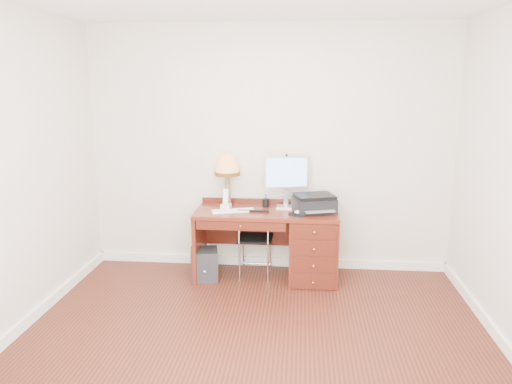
# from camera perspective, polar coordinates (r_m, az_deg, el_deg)

# --- Properties ---
(ground) EXTENTS (4.00, 4.00, 0.00)m
(ground) POSITION_cam_1_polar(r_m,az_deg,el_deg) (4.27, -0.24, -16.74)
(ground) COLOR #3A150D
(ground) RESTS_ON ground
(room_shell) EXTENTS (4.00, 4.00, 4.00)m
(room_shell) POSITION_cam_1_polar(r_m,az_deg,el_deg) (4.80, 0.51, -12.54)
(room_shell) COLOR silver
(room_shell) RESTS_ON ground
(desk) EXTENTS (1.50, 0.67, 0.75)m
(desk) POSITION_cam_1_polar(r_m,az_deg,el_deg) (5.38, 4.66, -5.63)
(desk) COLOR maroon
(desk) RESTS_ON ground
(monitor) EXTENTS (0.48, 0.21, 0.56)m
(monitor) POSITION_cam_1_polar(r_m,az_deg,el_deg) (5.36, 3.56, 1.93)
(monitor) COLOR silver
(monitor) RESTS_ON desk
(keyboard) EXTENTS (0.46, 0.26, 0.02)m
(keyboard) POSITION_cam_1_polar(r_m,az_deg,el_deg) (5.24, -2.64, -2.15)
(keyboard) COLOR white
(keyboard) RESTS_ON desk
(mouse_pad) EXTENTS (0.22, 0.22, 0.04)m
(mouse_pad) POSITION_cam_1_polar(r_m,az_deg,el_deg) (5.13, 4.93, -2.44)
(mouse_pad) COLOR black
(mouse_pad) RESTS_ON desk
(printer) EXTENTS (0.49, 0.43, 0.18)m
(printer) POSITION_cam_1_polar(r_m,az_deg,el_deg) (5.25, 6.67, -1.27)
(printer) COLOR black
(printer) RESTS_ON desk
(leg_lamp) EXTENTS (0.28, 0.28, 0.57)m
(leg_lamp) POSITION_cam_1_polar(r_m,az_deg,el_deg) (5.41, -3.30, 2.77)
(leg_lamp) COLOR black
(leg_lamp) RESTS_ON desk
(phone) EXTENTS (0.11, 0.11, 0.21)m
(phone) POSITION_cam_1_polar(r_m,az_deg,el_deg) (5.36, -3.46, -1.22)
(phone) COLOR white
(phone) RESTS_ON desk
(pen_cup) EXTENTS (0.07, 0.07, 0.09)m
(pen_cup) POSITION_cam_1_polar(r_m,az_deg,el_deg) (5.42, 1.11, -1.24)
(pen_cup) COLOR black
(pen_cup) RESTS_ON desk
(chair) EXTENTS (0.37, 0.37, 0.77)m
(chair) POSITION_cam_1_polar(r_m,az_deg,el_deg) (5.40, -0.13, -4.89)
(chair) COLOR black
(chair) RESTS_ON ground
(equipment_box) EXTENTS (0.33, 0.33, 0.33)m
(equipment_box) POSITION_cam_1_polar(r_m,az_deg,el_deg) (5.43, -5.92, -8.23)
(equipment_box) COLOR black
(equipment_box) RESTS_ON ground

